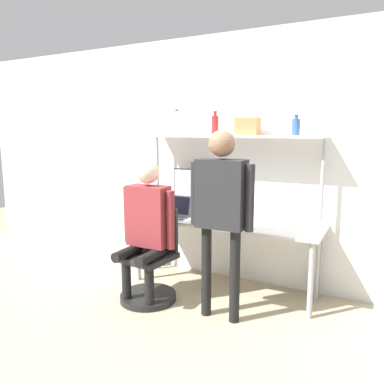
# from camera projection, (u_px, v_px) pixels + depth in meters

# --- Properties ---
(ground_plane) EXTENTS (12.00, 12.00, 0.00)m
(ground_plane) POSITION_uv_depth(u_px,v_px,m) (211.00, 300.00, 3.74)
(ground_plane) COLOR tan
(wall_back) EXTENTS (8.00, 0.06, 2.70)m
(wall_back) POSITION_uv_depth(u_px,v_px,m) (238.00, 160.00, 4.12)
(wall_back) COLOR white
(wall_back) RESTS_ON ground_plane
(desk) EXTENTS (2.00, 0.63, 0.74)m
(desk) POSITION_uv_depth(u_px,v_px,m) (225.00, 227.00, 3.93)
(desk) COLOR silver
(desk) RESTS_ON ground_plane
(shelf_unit) EXTENTS (1.90, 0.32, 1.63)m
(shelf_unit) POSITION_uv_depth(u_px,v_px,m) (231.00, 153.00, 3.93)
(shelf_unit) COLOR silver
(shelf_unit) RESTS_ON ground_plane
(monitor) EXTENTS (0.49, 0.19, 0.50)m
(monitor) POSITION_uv_depth(u_px,v_px,m) (193.00, 188.00, 4.25)
(monitor) COLOR black
(monitor) RESTS_ON desk
(laptop) EXTENTS (0.35, 0.22, 0.22)m
(laptop) POSITION_uv_depth(u_px,v_px,m) (175.00, 210.00, 4.10)
(laptop) COLOR #333338
(laptop) RESTS_ON desk
(cell_phone) EXTENTS (0.07, 0.15, 0.01)m
(cell_phone) POSITION_uv_depth(u_px,v_px,m) (198.00, 218.00, 3.98)
(cell_phone) COLOR #264C8C
(cell_phone) RESTS_ON desk
(office_chair) EXTENTS (0.56, 0.56, 0.92)m
(office_chair) POSITION_uv_depth(u_px,v_px,m) (150.00, 272.00, 3.73)
(office_chair) COLOR black
(office_chair) RESTS_ON ground_plane
(person_seated) EXTENTS (0.58, 0.47, 1.39)m
(person_seated) POSITION_uv_depth(u_px,v_px,m) (146.00, 219.00, 3.61)
(person_seated) COLOR black
(person_seated) RESTS_ON ground_plane
(person_standing) EXTENTS (0.59, 0.23, 1.68)m
(person_standing) POSITION_uv_depth(u_px,v_px,m) (221.00, 201.00, 3.21)
(person_standing) COLOR black
(person_standing) RESTS_ON ground_plane
(bottle_blue) EXTENTS (0.08, 0.08, 0.19)m
(bottle_blue) POSITION_uv_depth(u_px,v_px,m) (296.00, 127.00, 3.58)
(bottle_blue) COLOR #335999
(bottle_blue) RESTS_ON shelf_unit
(bottle_red) EXTENTS (0.08, 0.08, 0.25)m
(bottle_red) POSITION_uv_depth(u_px,v_px,m) (215.00, 125.00, 3.97)
(bottle_red) COLOR maroon
(bottle_red) RESTS_ON shelf_unit
(bottle_clear) EXTENTS (0.09, 0.09, 0.28)m
(bottle_clear) POSITION_uv_depth(u_px,v_px,m) (177.00, 124.00, 4.19)
(bottle_clear) COLOR silver
(bottle_clear) RESTS_ON shelf_unit
(storage_box) EXTENTS (0.24, 0.16, 0.18)m
(storage_box) POSITION_uv_depth(u_px,v_px,m) (248.00, 126.00, 3.80)
(storage_box) COLOR #B27A47
(storage_box) RESTS_ON shelf_unit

